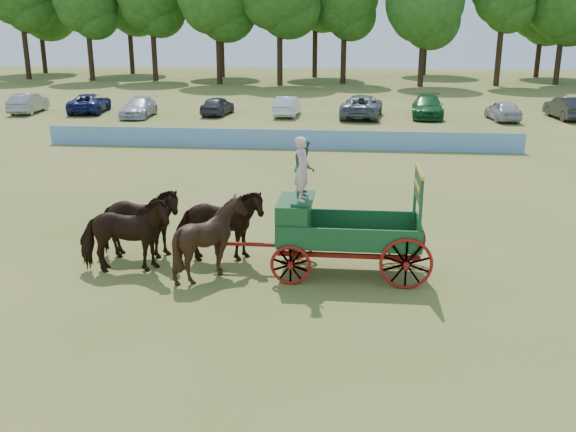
{
  "coord_description": "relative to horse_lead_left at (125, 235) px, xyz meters",
  "views": [
    {
      "loc": [
        2.99,
        -16.35,
        6.72
      ],
      "look_at": [
        1.18,
        1.27,
        1.3
      ],
      "focal_mm": 40.0,
      "sensor_mm": 36.0,
      "label": 1
    }
  ],
  "objects": [
    {
      "name": "horse_wheel_left",
      "position": [
        2.4,
        0.0,
        0.0
      ],
      "size": [
        2.18,
        1.99,
        2.16
      ],
      "primitive_type": "imported",
      "rotation": [
        0.0,
        0.0,
        1.7
      ],
      "color": "black",
      "rests_on": "ground"
    },
    {
      "name": "sponsor_banner",
      "position": [
        2.15,
        18.28,
        -0.55
      ],
      "size": [
        26.0,
        0.08,
        1.05
      ],
      "primitive_type": "cube",
      "color": "#2171B4",
      "rests_on": "ground"
    },
    {
      "name": "farm_dray",
      "position": [
        5.36,
        0.56,
        0.57
      ],
      "size": [
        6.0,
        2.0,
        3.85
      ],
      "color": "#A21810",
      "rests_on": "ground"
    },
    {
      "name": "horse_lead_left",
      "position": [
        0.0,
        0.0,
        0.0
      ],
      "size": [
        2.74,
        1.66,
        2.16
      ],
      "primitive_type": "imported",
      "rotation": [
        0.0,
        0.0,
        1.77
      ],
      "color": "black",
      "rests_on": "ground"
    },
    {
      "name": "horse_wheel_right",
      "position": [
        2.4,
        1.1,
        0.0
      ],
      "size": [
        2.71,
        1.56,
        2.16
      ],
      "primitive_type": "imported",
      "rotation": [
        0.0,
        0.0,
        1.73
      ],
      "color": "black",
      "rests_on": "ground"
    },
    {
      "name": "ground",
      "position": [
        3.15,
        0.28,
        -1.08
      ],
      "size": [
        160.0,
        160.0,
        0.0
      ],
      "primitive_type": "plane",
      "color": "olive",
      "rests_on": "ground"
    },
    {
      "name": "horse_lead_right",
      "position": [
        0.0,
        1.1,
        0.0
      ],
      "size": [
        2.66,
        1.41,
        2.16
      ],
      "primitive_type": "imported",
      "rotation": [
        0.0,
        0.0,
        1.67
      ],
      "color": "black",
      "rests_on": "ground"
    },
    {
      "name": "parked_cars",
      "position": [
        6.37,
        30.35,
        -0.32
      ],
      "size": [
        57.03,
        7.72,
        1.62
      ],
      "color": "silver",
      "rests_on": "ground"
    }
  ]
}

